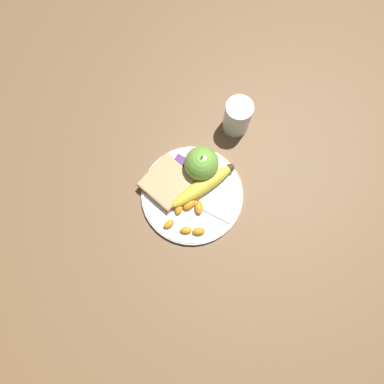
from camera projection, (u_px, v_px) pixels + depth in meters
The scene contains 14 objects.
ground_plane at pixel (192, 195), 0.91m from camera, with size 3.00×3.00×0.00m, color brown.
plate at pixel (192, 195), 0.90m from camera, with size 0.24×0.24×0.01m.
juice_glass at pixel (238, 118), 0.91m from camera, with size 0.07×0.07×0.10m.
apple at pixel (202, 164), 0.87m from camera, with size 0.08×0.08×0.09m.
banana at pixel (203, 186), 0.88m from camera, with size 0.17×0.11×0.04m.
bread_slice at pixel (167, 182), 0.89m from camera, with size 0.12×0.12×0.02m.
fork at pixel (189, 200), 0.89m from camera, with size 0.03×0.19×0.00m.
jam_packet at pixel (180, 165), 0.90m from camera, with size 0.04×0.03×0.02m.
orange_segment_0 at pixel (169, 224), 0.87m from camera, with size 0.03×0.03×0.02m.
orange_segment_1 at pixel (186, 230), 0.86m from camera, with size 0.03×0.03×0.02m.
orange_segment_2 at pixel (199, 231), 0.86m from camera, with size 0.03×0.03×0.02m.
orange_segment_3 at pixel (179, 209), 0.88m from camera, with size 0.03×0.03×0.02m.
orange_segment_4 at pixel (199, 207), 0.88m from camera, with size 0.04×0.03×0.02m.
orange_segment_5 at pixel (189, 204), 0.88m from camera, with size 0.04×0.03×0.02m.
Camera 1 is at (-0.19, -0.12, 0.88)m, focal length 35.00 mm.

